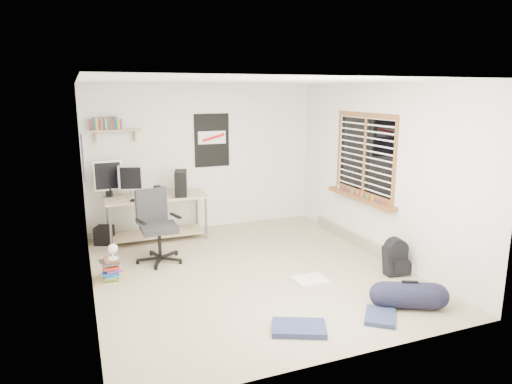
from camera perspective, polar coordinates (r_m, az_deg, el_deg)
name	(u,v)px	position (r m, az deg, el deg)	size (l,w,h in m)	color
floor	(250,271)	(6.27, -0.77, -9.90)	(4.00, 4.50, 0.01)	gray
ceiling	(249,81)	(5.80, -0.85, 13.69)	(4.00, 4.50, 0.01)	white
back_wall	(204,158)	(8.03, -6.57, 4.27)	(4.00, 0.01, 2.50)	silver
left_wall	(85,193)	(5.54, -20.59, -0.12)	(0.01, 4.50, 2.50)	silver
right_wall	(378,171)	(6.87, 15.03, 2.56)	(0.01, 4.50, 2.50)	silver
desk	(157,217)	(7.64, -12.28, -3.13)	(1.62, 0.71, 0.74)	tan
monitor_left	(109,183)	(7.54, -17.95, 1.11)	(0.43, 0.11, 0.48)	#AFB0B5
monitor_right	(130,185)	(7.47, -15.45, 0.84)	(0.36, 0.09, 0.39)	#9A9A9F
pc_tower	(181,183)	(7.44, -9.37, 1.11)	(0.18, 0.38, 0.40)	black
keyboard	(142,200)	(7.23, -14.04, -0.98)	(0.35, 0.12, 0.02)	black
speaker_left	(109,192)	(7.59, -17.89, 0.04)	(0.09, 0.09, 0.18)	black
speaker_right	(157,191)	(7.40, -12.22, 0.08)	(0.09, 0.09, 0.18)	black
office_chair	(159,229)	(6.59, -12.04, -4.49)	(0.68, 0.68, 1.04)	#262629
wall_shelf	(116,130)	(7.61, -17.12, 7.38)	(0.80, 0.22, 0.24)	tan
poster_back_wall	(212,140)	(8.01, -5.53, 6.44)	(0.62, 0.03, 0.92)	black
poster_left_wall	(83,157)	(6.68, -20.85, 4.07)	(0.02, 0.42, 0.60)	navy
window	(364,155)	(7.05, 13.32, 4.54)	(0.10, 1.50, 1.26)	brown
baseboard_heater	(360,241)	(7.35, 12.82, -6.01)	(0.08, 2.50, 0.18)	#B7B2A8
backpack	(395,260)	(6.36, 17.01, -8.14)	(0.29, 0.23, 0.39)	black
duffel_bag	(409,296)	(5.50, 18.56, -12.24)	(0.30, 0.30, 0.59)	black
tshirt	(310,280)	(5.98, 6.81, -10.88)	(0.41, 0.35, 0.04)	silver
jeans_a	(299,328)	(4.85, 5.39, -16.57)	(0.54, 0.35, 0.06)	navy
jeans_b	(380,317)	(5.22, 15.26, -14.81)	(0.41, 0.31, 0.05)	#222C4D
book_stack	(112,268)	(6.24, -17.55, -9.09)	(0.45, 0.36, 0.30)	brown
desk_lamp	(113,252)	(6.14, -17.49, -7.14)	(0.13, 0.22, 0.22)	white
subwoofer	(104,235)	(7.68, -18.43, -5.16)	(0.26, 0.26, 0.29)	black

